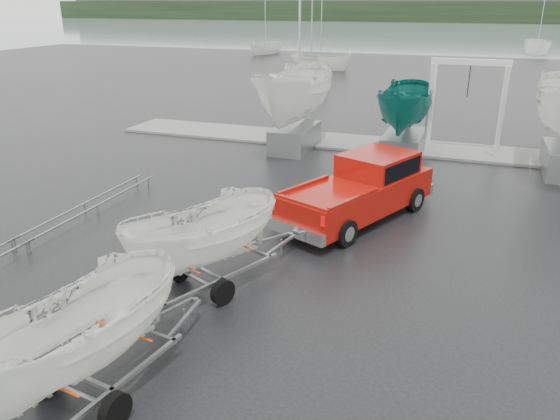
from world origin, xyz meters
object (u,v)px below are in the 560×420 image
object	(u,v)px
pickup_truck	(364,186)
trailer_hitched	(202,184)
trailer_parked	(70,263)
boat_hoist	(467,93)

from	to	relation	value
pickup_truck	trailer_hitched	bearing A→B (deg)	-90.00
trailer_hitched	trailer_parked	bearing A→B (deg)	-68.05
trailer_parked	trailer_hitched	bearing A→B (deg)	97.62
trailer_hitched	trailer_parked	size ratio (longest dim) A/B	1.00
trailer_hitched	pickup_truck	bearing A→B (deg)	90.00
trailer_parked	boat_hoist	bearing A→B (deg)	83.84
pickup_truck	boat_hoist	world-z (taller)	boat_hoist
pickup_truck	boat_hoist	bearing A→B (deg)	97.62
trailer_hitched	boat_hoist	bearing A→B (deg)	94.55
trailer_parked	boat_hoist	distance (m)	20.00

